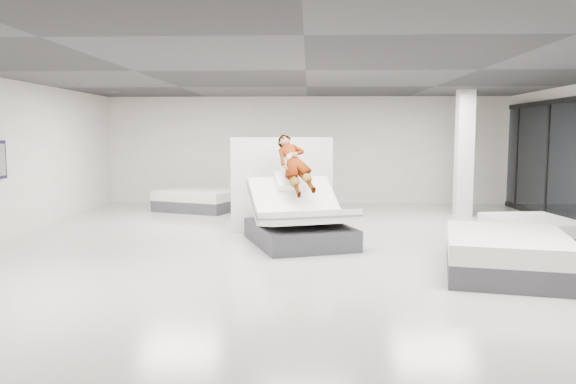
{
  "coord_description": "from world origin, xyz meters",
  "views": [
    {
      "loc": [
        0.06,
        -9.9,
        2.11
      ],
      "look_at": [
        -0.33,
        0.69,
        1.0
      ],
      "focal_mm": 35.0,
      "sensor_mm": 36.0,
      "label": 1
    }
  ],
  "objects_px": {
    "flat_bed_right_near": "(506,254)",
    "hero_bed": "(300,223)",
    "remote": "(311,185)",
    "person": "(294,175)",
    "divider_panel": "(282,185)",
    "flat_bed_right_far": "(532,231)",
    "flat_bed_left_far": "(198,200)",
    "column": "(464,153)"
  },
  "relations": [
    {
      "from": "divider_panel",
      "to": "flat_bed_left_far",
      "type": "bearing_deg",
      "value": 113.04
    },
    {
      "from": "person",
      "to": "divider_panel",
      "type": "xyz_separation_m",
      "value": [
        -0.29,
        1.15,
        -0.28
      ]
    },
    {
      "from": "flat_bed_right_near",
      "to": "flat_bed_left_far",
      "type": "distance_m",
      "value": 9.08
    },
    {
      "from": "flat_bed_right_far",
      "to": "flat_bed_left_far",
      "type": "relative_size",
      "value": 0.81
    },
    {
      "from": "divider_panel",
      "to": "flat_bed_left_far",
      "type": "height_order",
      "value": "divider_panel"
    },
    {
      "from": "remote",
      "to": "divider_panel",
      "type": "xyz_separation_m",
      "value": [
        -0.61,
        1.41,
        -0.12
      ]
    },
    {
      "from": "person",
      "to": "flat_bed_left_far",
      "type": "relative_size",
      "value": 0.63
    },
    {
      "from": "flat_bed_left_far",
      "to": "remote",
      "type": "bearing_deg",
      "value": -56.02
    },
    {
      "from": "column",
      "to": "flat_bed_right_near",
      "type": "bearing_deg",
      "value": -99.18
    },
    {
      "from": "hero_bed",
      "to": "flat_bed_right_near",
      "type": "height_order",
      "value": "hero_bed"
    },
    {
      "from": "flat_bed_right_far",
      "to": "person",
      "type": "bearing_deg",
      "value": 177.87
    },
    {
      "from": "remote",
      "to": "flat_bed_right_far",
      "type": "bearing_deg",
      "value": -17.67
    },
    {
      "from": "person",
      "to": "flat_bed_right_near",
      "type": "xyz_separation_m",
      "value": [
        3.24,
        -2.5,
        -0.99
      ]
    },
    {
      "from": "flat_bed_right_far",
      "to": "flat_bed_left_far",
      "type": "distance_m",
      "value": 8.56
    },
    {
      "from": "column",
      "to": "flat_bed_right_far",
      "type": "bearing_deg",
      "value": -85.07
    },
    {
      "from": "person",
      "to": "divider_panel",
      "type": "relative_size",
      "value": 0.69
    },
    {
      "from": "hero_bed",
      "to": "flat_bed_right_far",
      "type": "xyz_separation_m",
      "value": [
        4.43,
        0.14,
        -0.17
      ]
    },
    {
      "from": "person",
      "to": "flat_bed_right_near",
      "type": "height_order",
      "value": "person"
    },
    {
      "from": "divider_panel",
      "to": "person",
      "type": "bearing_deg",
      "value": -90.87
    },
    {
      "from": "hero_bed",
      "to": "divider_panel",
      "type": "height_order",
      "value": "divider_panel"
    },
    {
      "from": "flat_bed_right_near",
      "to": "column",
      "type": "xyz_separation_m",
      "value": [
        0.98,
        6.04,
        1.29
      ]
    },
    {
      "from": "divider_panel",
      "to": "column",
      "type": "xyz_separation_m",
      "value": [
        4.5,
        2.39,
        0.59
      ]
    },
    {
      "from": "flat_bed_right_far",
      "to": "flat_bed_left_far",
      "type": "bearing_deg",
      "value": 148.45
    },
    {
      "from": "remote",
      "to": "divider_panel",
      "type": "bearing_deg",
      "value": 94.5
    },
    {
      "from": "flat_bed_right_far",
      "to": "column",
      "type": "distance_m",
      "value": 3.96
    },
    {
      "from": "remote",
      "to": "flat_bed_right_near",
      "type": "distance_m",
      "value": 3.77
    },
    {
      "from": "column",
      "to": "divider_panel",
      "type": "bearing_deg",
      "value": -152.08
    },
    {
      "from": "flat_bed_left_far",
      "to": "hero_bed",
      "type": "bearing_deg",
      "value": -58.19
    },
    {
      "from": "flat_bed_right_near",
      "to": "column",
      "type": "bearing_deg",
      "value": 80.82
    },
    {
      "from": "divider_panel",
      "to": "column",
      "type": "relative_size",
      "value": 0.7
    },
    {
      "from": "remote",
      "to": "flat_bed_right_near",
      "type": "bearing_deg",
      "value": -56.44
    },
    {
      "from": "divider_panel",
      "to": "column",
      "type": "height_order",
      "value": "column"
    },
    {
      "from": "flat_bed_right_far",
      "to": "flat_bed_right_near",
      "type": "xyz_separation_m",
      "value": [
        -1.3,
        -2.33,
        0.06
      ]
    },
    {
      "from": "flat_bed_right_far",
      "to": "divider_panel",
      "type": "bearing_deg",
      "value": 164.71
    },
    {
      "from": "flat_bed_right_far",
      "to": "remote",
      "type": "bearing_deg",
      "value": -178.76
    },
    {
      "from": "hero_bed",
      "to": "flat_bed_left_far",
      "type": "xyz_separation_m",
      "value": [
        -2.86,
        4.62,
        -0.14
      ]
    },
    {
      "from": "hero_bed",
      "to": "remote",
      "type": "distance_m",
      "value": 0.75
    },
    {
      "from": "flat_bed_right_near",
      "to": "hero_bed",
      "type": "bearing_deg",
      "value": 144.99
    },
    {
      "from": "person",
      "to": "flat_bed_right_far",
      "type": "distance_m",
      "value": 4.66
    },
    {
      "from": "flat_bed_left_far",
      "to": "column",
      "type": "distance_m",
      "value": 7.14
    },
    {
      "from": "person",
      "to": "column",
      "type": "relative_size",
      "value": 0.48
    },
    {
      "from": "hero_bed",
      "to": "person",
      "type": "xyz_separation_m",
      "value": [
        -0.1,
        0.31,
        0.88
      ]
    }
  ]
}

